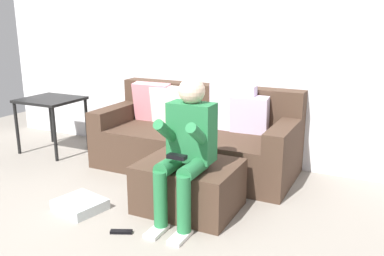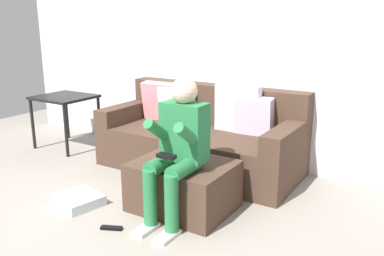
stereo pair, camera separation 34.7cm
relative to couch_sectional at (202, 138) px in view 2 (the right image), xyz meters
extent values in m
plane|color=gray|center=(-0.02, -1.90, -0.32)|extent=(7.38, 7.38, 0.00)
cube|color=silver|center=(-0.02, 0.43, 0.92)|extent=(5.68, 0.10, 2.48)
cube|color=#473326|center=(0.00, -0.07, -0.12)|extent=(2.01, 0.89, 0.41)
cube|color=#473326|center=(0.00, 0.27, 0.30)|extent=(2.01, 0.21, 0.42)
cube|color=#473326|center=(-0.91, -0.07, 0.18)|extent=(0.19, 0.89, 0.18)
cube|color=#473326|center=(0.92, -0.07, 0.18)|extent=(0.19, 0.89, 0.18)
cube|color=pink|center=(-0.59, 0.10, 0.30)|extent=(0.42, 0.19, 0.43)
cube|color=white|center=(-0.37, 0.09, 0.29)|extent=(0.40, 0.20, 0.41)
cube|color=silver|center=(0.52, 0.10, 0.27)|extent=(0.38, 0.19, 0.38)
cube|color=silver|center=(0.34, 0.11, 0.32)|extent=(0.47, 0.12, 0.47)
cube|color=#473326|center=(0.36, -0.90, -0.12)|extent=(0.77, 0.61, 0.39)
cube|color=#26723F|center=(0.42, -0.98, 0.35)|extent=(0.34, 0.18, 0.45)
sphere|color=beige|center=(0.42, -0.98, 0.67)|extent=(0.20, 0.20, 0.20)
cylinder|color=#26723F|center=(0.32, -1.14, 0.13)|extent=(0.12, 0.32, 0.12)
cylinder|color=#26723F|center=(0.32, -1.30, -0.08)|extent=(0.10, 0.10, 0.42)
cube|color=white|center=(0.32, -1.36, -0.31)|extent=(0.10, 0.22, 0.03)
cylinder|color=#26723F|center=(0.30, -1.11, 0.36)|extent=(0.08, 0.35, 0.28)
cylinder|color=#26723F|center=(0.51, -1.14, 0.13)|extent=(0.12, 0.32, 0.12)
cylinder|color=#26723F|center=(0.51, -1.30, -0.08)|extent=(0.10, 0.10, 0.42)
cube|color=white|center=(0.51, -1.36, -0.31)|extent=(0.10, 0.22, 0.03)
cylinder|color=#26723F|center=(0.54, -1.10, 0.37)|extent=(0.08, 0.33, 0.27)
cube|color=black|center=(0.42, -1.22, 0.23)|extent=(0.14, 0.06, 0.03)
cube|color=silver|center=(-0.43, -1.31, -0.28)|extent=(0.42, 0.39, 0.08)
cube|color=black|center=(-1.73, -0.25, 0.29)|extent=(0.63, 0.58, 0.03)
cylinder|color=black|center=(-2.02, -0.50, -0.02)|extent=(0.04, 0.04, 0.59)
cylinder|color=black|center=(-1.45, -0.50, -0.02)|extent=(0.04, 0.04, 0.59)
cylinder|color=black|center=(-2.02, 0.01, -0.02)|extent=(0.04, 0.04, 0.59)
cylinder|color=black|center=(-1.45, 0.01, -0.02)|extent=(0.04, 0.04, 0.59)
cube|color=black|center=(0.10, -1.47, -0.31)|extent=(0.16, 0.10, 0.02)
camera|label=1|loc=(1.71, -3.62, 1.18)|focal=38.07mm
camera|label=2|loc=(2.02, -3.45, 1.18)|focal=38.07mm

